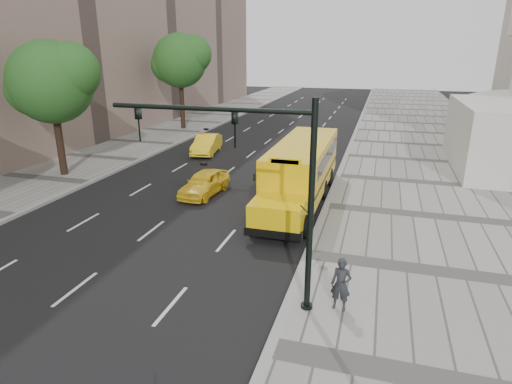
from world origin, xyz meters
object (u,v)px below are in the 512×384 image
(school_bus, at_px, (302,166))
(traffic_signal, at_px, (262,179))
(taxi_far, at_px, (207,144))
(tree_c, at_px, (181,60))
(pedestrian, at_px, (341,284))
(tree_b, at_px, (52,81))
(taxi_near, at_px, (204,183))

(school_bus, distance_m, traffic_signal, 10.50)
(traffic_signal, bearing_deg, taxi_far, 117.29)
(tree_c, relative_size, pedestrian, 5.49)
(tree_b, bearing_deg, pedestrian, -28.99)
(tree_b, xyz_separation_m, taxi_near, (9.73, -0.81, -5.12))
(tree_c, relative_size, taxi_far, 2.07)
(tree_b, xyz_separation_m, traffic_signal, (15.60, -10.16, -1.69))
(taxi_near, bearing_deg, school_bus, 14.29)
(taxi_near, bearing_deg, tree_c, 123.37)
(taxi_far, relative_size, pedestrian, 2.64)
(tree_b, bearing_deg, taxi_far, 53.81)
(tree_c, height_order, traffic_signal, tree_c)
(school_bus, bearing_deg, tree_b, -179.79)
(tree_b, height_order, school_bus, tree_b)
(tree_c, height_order, taxi_far, tree_c)
(tree_c, bearing_deg, traffic_signal, -60.21)
(tree_c, distance_m, taxi_far, 12.18)
(school_bus, bearing_deg, taxi_far, 136.98)
(traffic_signal, bearing_deg, pedestrian, 5.01)
(pedestrian, height_order, traffic_signal, traffic_signal)
(school_bus, distance_m, pedestrian, 10.50)
(tree_b, distance_m, tree_c, 17.10)
(taxi_far, xyz_separation_m, pedestrian, (11.90, -18.26, 0.26))
(taxi_far, height_order, traffic_signal, traffic_signal)
(tree_b, height_order, traffic_signal, tree_b)
(taxi_near, bearing_deg, taxi_far, 116.71)
(school_bus, bearing_deg, tree_c, 131.21)
(tree_b, distance_m, taxi_far, 11.46)
(taxi_near, height_order, taxi_far, taxi_far)
(tree_b, distance_m, traffic_signal, 18.70)
(school_bus, height_order, taxi_far, school_bus)
(pedestrian, bearing_deg, taxi_near, 139.57)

